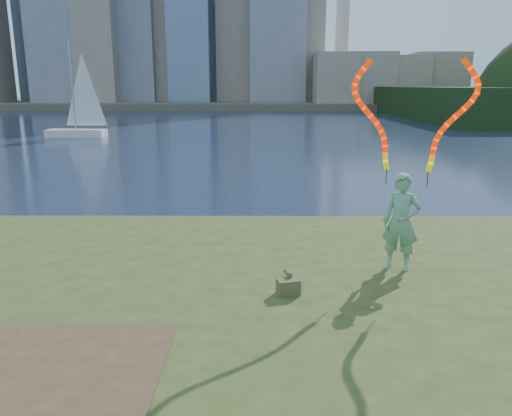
{
  "coord_description": "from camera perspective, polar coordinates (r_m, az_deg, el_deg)",
  "views": [
    {
      "loc": [
        0.6,
        -8.45,
        4.24
      ],
      "look_at": [
        0.54,
        1.0,
        1.91
      ],
      "focal_mm": 35.0,
      "sensor_mm": 36.0,
      "label": 1
    }
  ],
  "objects": [
    {
      "name": "ground",
      "position": [
        9.47,
        -3.4,
        -12.78
      ],
      "size": [
        320.0,
        320.0,
        0.0
      ],
      "primitive_type": "plane",
      "color": "#18243C",
      "rests_on": "ground"
    },
    {
      "name": "grassy_knoll",
      "position": [
        7.31,
        -4.65,
        -18.47
      ],
      "size": [
        20.0,
        18.0,
        0.8
      ],
      "color": "#344217",
      "rests_on": "ground"
    },
    {
      "name": "dirt_patch",
      "position": [
        6.87,
        -25.01,
        -17.56
      ],
      "size": [
        3.2,
        3.0,
        0.02
      ],
      "primitive_type": "cube",
      "color": "#47331E",
      "rests_on": "grassy_knoll"
    },
    {
      "name": "far_shore",
      "position": [
        103.51,
        0.02,
        11.85
      ],
      "size": [
        320.0,
        40.0,
        1.2
      ],
      "primitive_type": "cube",
      "color": "#504B3A",
      "rests_on": "ground"
    },
    {
      "name": "woman_with_ribbons",
      "position": [
        9.71,
        16.48,
        1.09
      ],
      "size": [
        1.98,
        0.88,
        4.22
      ],
      "rotation": [
        0.0,
        0.0,
        -0.41
      ],
      "color": "#177233",
      "rests_on": "grassy_knoll"
    },
    {
      "name": "canvas_bag",
      "position": [
        8.55,
        3.7,
        -8.86
      ],
      "size": [
        0.42,
        0.48,
        0.35
      ],
      "rotation": [
        0.0,
        0.0,
        0.27
      ],
      "color": "#474128",
      "rests_on": "grassy_knoll"
    },
    {
      "name": "sailboat",
      "position": [
        44.72,
        -19.64,
        9.36
      ],
      "size": [
        5.18,
        1.83,
        7.81
      ],
      "rotation": [
        0.0,
        0.0,
        -0.06
      ],
      "color": "silver",
      "rests_on": "ground"
    }
  ]
}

